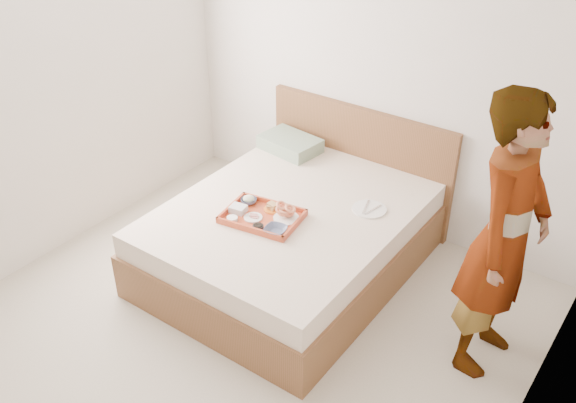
% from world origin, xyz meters
% --- Properties ---
extents(ground, '(3.50, 4.00, 0.01)m').
position_xyz_m(ground, '(0.00, 0.00, 0.00)').
color(ground, '#BFB7A2').
rests_on(ground, ground).
extents(wall_back, '(3.50, 0.01, 2.60)m').
position_xyz_m(wall_back, '(0.00, 2.00, 1.30)').
color(wall_back, silver).
rests_on(wall_back, ground).
extents(wall_left, '(0.01, 4.00, 2.60)m').
position_xyz_m(wall_left, '(-1.75, 0.00, 1.30)').
color(wall_left, silver).
rests_on(wall_left, ground).
extents(wall_right, '(0.01, 4.00, 2.60)m').
position_xyz_m(wall_right, '(1.75, 0.00, 1.30)').
color(wall_right, silver).
rests_on(wall_right, ground).
extents(bed, '(1.65, 2.00, 0.53)m').
position_xyz_m(bed, '(-0.11, 1.00, 0.27)').
color(bed, brown).
rests_on(bed, ground).
extents(headboard, '(1.65, 0.06, 0.95)m').
position_xyz_m(headboard, '(-0.11, 1.97, 0.47)').
color(headboard, brown).
rests_on(headboard, ground).
extents(pillow, '(0.51, 0.38, 0.11)m').
position_xyz_m(pillow, '(-0.63, 1.72, 0.59)').
color(pillow, '#89AA84').
rests_on(pillow, bed).
extents(tray, '(0.58, 0.46, 0.05)m').
position_xyz_m(tray, '(-0.18, 0.77, 0.55)').
color(tray, '#B23D2A').
rests_on(tray, bed).
extents(prawn_plate, '(0.21, 0.21, 0.01)m').
position_xyz_m(prawn_plate, '(-0.03, 0.85, 0.55)').
color(prawn_plate, white).
rests_on(prawn_plate, tray).
extents(navy_bowl_big, '(0.17, 0.17, 0.04)m').
position_xyz_m(navy_bowl_big, '(0.00, 0.67, 0.56)').
color(navy_bowl_big, '#162642').
rests_on(navy_bowl_big, tray).
extents(sauce_dish, '(0.09, 0.09, 0.03)m').
position_xyz_m(sauce_dish, '(-0.12, 0.64, 0.56)').
color(sauce_dish, black).
rests_on(sauce_dish, tray).
extents(meat_plate, '(0.15, 0.15, 0.01)m').
position_xyz_m(meat_plate, '(-0.23, 0.72, 0.55)').
color(meat_plate, white).
rests_on(meat_plate, tray).
extents(bread_plate, '(0.15, 0.15, 0.01)m').
position_xyz_m(bread_plate, '(-0.18, 0.89, 0.55)').
color(bread_plate, orange).
rests_on(bread_plate, tray).
extents(salad_bowl, '(0.13, 0.13, 0.04)m').
position_xyz_m(salad_bowl, '(-0.37, 0.86, 0.56)').
color(salad_bowl, '#162642').
rests_on(salad_bowl, tray).
extents(plastic_tub, '(0.12, 0.11, 0.05)m').
position_xyz_m(plastic_tub, '(-0.36, 0.72, 0.57)').
color(plastic_tub, silver).
rests_on(plastic_tub, tray).
extents(cheese_round, '(0.09, 0.09, 0.03)m').
position_xyz_m(cheese_round, '(-0.32, 0.61, 0.56)').
color(cheese_round, white).
rests_on(cheese_round, tray).
extents(dinner_plate, '(0.25, 0.25, 0.01)m').
position_xyz_m(dinner_plate, '(0.37, 1.30, 0.54)').
color(dinner_plate, white).
rests_on(dinner_plate, bed).
extents(person, '(0.47, 0.68, 1.80)m').
position_xyz_m(person, '(1.39, 0.98, 0.90)').
color(person, silver).
rests_on(person, ground).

